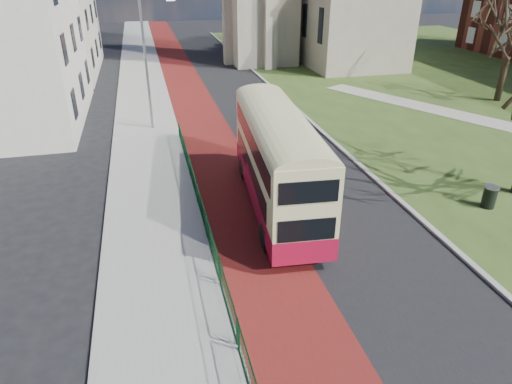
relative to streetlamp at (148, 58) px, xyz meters
name	(u,v)px	position (x,y,z in m)	size (l,w,h in m)	color
ground	(311,288)	(4.35, -18.00, -4.59)	(160.00, 160.00, 0.00)	black
road_carriageway	(236,114)	(5.85, 2.00, -4.59)	(9.00, 120.00, 0.01)	black
bus_lane	(199,117)	(3.15, 2.00, -4.59)	(3.40, 120.00, 0.01)	#591414
pavement_west	(144,120)	(-0.65, 2.00, -4.53)	(4.00, 120.00, 0.12)	gray
kerb_west	(173,118)	(1.35, 2.00, -4.53)	(0.25, 120.00, 0.13)	#999993
kerb_east	(288,102)	(10.45, 4.00, -4.53)	(0.25, 80.00, 0.13)	#999993
grass_green	(505,87)	(30.35, 4.00, -4.57)	(40.00, 80.00, 0.04)	#324A1A
pedestrian_railing	(206,226)	(1.40, -14.00, -4.04)	(0.07, 24.00, 1.12)	#0C371A
street_block_far	(35,11)	(-9.65, 20.00, 1.17)	(10.30, 16.30, 11.50)	beige
streetlamp	(148,58)	(0.00, 0.00, 0.00)	(2.13, 0.18, 8.00)	gray
bus	(277,158)	(4.79, -12.21, -2.19)	(3.19, 10.25, 4.22)	maroon
litter_bin	(490,197)	(13.98, -14.51, -4.04)	(0.67, 0.67, 1.01)	black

